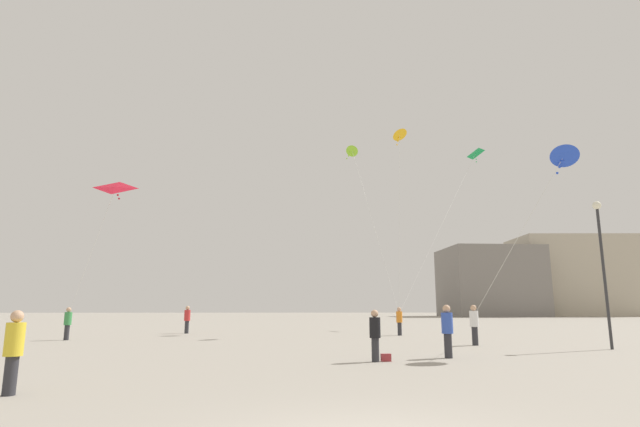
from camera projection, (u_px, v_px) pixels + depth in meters
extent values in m
cylinder|color=#2D2D33|center=(375.00, 350.00, 15.60)|extent=(0.24, 0.24, 0.74)
cylinder|color=black|center=(375.00, 328.00, 15.73)|extent=(0.35, 0.35, 0.64)
sphere|color=tan|center=(375.00, 314.00, 15.81)|extent=(0.24, 0.24, 0.24)
cylinder|color=#2D2D33|center=(400.00, 329.00, 30.05)|extent=(0.25, 0.25, 0.77)
cylinder|color=orange|center=(399.00, 317.00, 30.19)|extent=(0.37, 0.37, 0.67)
sphere|color=tan|center=(399.00, 309.00, 30.27)|extent=(0.25, 0.25, 0.25)
cylinder|color=#2D2D33|center=(187.00, 327.00, 32.33)|extent=(0.26, 0.26, 0.81)
cylinder|color=red|center=(187.00, 315.00, 32.47)|extent=(0.39, 0.39, 0.71)
sphere|color=tan|center=(188.00, 308.00, 32.56)|extent=(0.26, 0.26, 0.26)
cylinder|color=#2D2D33|center=(67.00, 333.00, 25.80)|extent=(0.25, 0.25, 0.77)
cylinder|color=#388C47|center=(68.00, 319.00, 25.94)|extent=(0.37, 0.37, 0.67)
sphere|color=tan|center=(69.00, 310.00, 26.02)|extent=(0.25, 0.25, 0.25)
cylinder|color=#2D2D33|center=(475.00, 336.00, 22.28)|extent=(0.27, 0.27, 0.82)
cylinder|color=white|center=(474.00, 319.00, 22.42)|extent=(0.39, 0.39, 0.71)
sphere|color=tan|center=(473.00, 308.00, 22.51)|extent=(0.27, 0.27, 0.27)
cylinder|color=#2D2D33|center=(448.00, 346.00, 16.75)|extent=(0.26, 0.26, 0.81)
cylinder|color=#3351B7|center=(447.00, 323.00, 16.89)|extent=(0.39, 0.39, 0.71)
sphere|color=tan|center=(446.00, 309.00, 16.98)|extent=(0.26, 0.26, 0.26)
cylinder|color=#2D2D33|center=(11.00, 376.00, 9.69)|extent=(0.24, 0.24, 0.75)
cylinder|color=yellow|center=(15.00, 339.00, 9.82)|extent=(0.36, 0.36, 0.65)
sphere|color=tan|center=(17.00, 316.00, 9.90)|extent=(0.24, 0.24, 0.24)
cone|color=blue|center=(564.00, 155.00, 19.50)|extent=(1.38, 1.30, 0.80)
sphere|color=blue|center=(562.00, 161.00, 19.59)|extent=(0.10, 0.10, 0.10)
sphere|color=blue|center=(560.00, 167.00, 19.68)|extent=(0.10, 0.10, 0.10)
sphere|color=blue|center=(557.00, 173.00, 19.77)|extent=(0.10, 0.10, 0.10)
cylinder|color=silver|center=(516.00, 241.00, 20.97)|extent=(2.50, 4.34, 6.34)
pyramid|color=red|center=(115.00, 187.00, 25.78)|extent=(1.74, 0.99, 0.73)
sphere|color=red|center=(117.00, 191.00, 25.67)|extent=(0.10, 0.10, 0.10)
sphere|color=red|center=(118.00, 195.00, 25.55)|extent=(0.10, 0.10, 0.10)
sphere|color=red|center=(119.00, 199.00, 25.43)|extent=(0.10, 0.10, 0.10)
cylinder|color=silver|center=(92.00, 252.00, 25.88)|extent=(2.52, 1.57, 6.56)
cone|color=#8CD12D|center=(352.00, 151.00, 37.46)|extent=(1.11, 0.98, 0.79)
sphere|color=#8CD12D|center=(350.00, 153.00, 37.41)|extent=(0.10, 0.10, 0.10)
sphere|color=#8CD12D|center=(349.00, 156.00, 37.36)|extent=(0.10, 0.10, 0.10)
sphere|color=#8CD12D|center=(347.00, 159.00, 37.31)|extent=(0.10, 0.10, 0.10)
cylinder|color=silver|center=(373.00, 224.00, 33.84)|extent=(2.21, 5.18, 12.12)
cone|color=yellow|center=(399.00, 134.00, 34.01)|extent=(1.37, 1.33, 0.73)
sphere|color=yellow|center=(399.00, 138.00, 34.10)|extent=(0.10, 0.10, 0.10)
sphere|color=yellow|center=(398.00, 141.00, 34.19)|extent=(0.10, 0.10, 0.10)
sphere|color=yellow|center=(397.00, 145.00, 34.28)|extent=(0.10, 0.10, 0.10)
cylinder|color=silver|center=(399.00, 219.00, 32.11)|extent=(0.72, 1.53, 12.16)
pyramid|color=green|center=(475.00, 154.00, 43.64)|extent=(1.22, 1.68, 0.90)
sphere|color=green|center=(476.00, 156.00, 43.74)|extent=(0.10, 0.10, 0.10)
sphere|color=green|center=(476.00, 159.00, 43.82)|extent=(0.10, 0.10, 0.10)
sphere|color=green|center=(476.00, 162.00, 43.91)|extent=(0.10, 0.10, 0.10)
cylinder|color=silver|center=(444.00, 219.00, 36.94)|extent=(9.46, 10.64, 13.80)
cube|color=gray|center=(490.00, 282.00, 92.11)|extent=(16.68, 14.67, 12.61)
cube|color=#B2A893|center=(575.00, 277.00, 95.52)|extent=(22.83, 14.11, 15.07)
cylinder|color=#2D2D30|center=(604.00, 277.00, 20.63)|extent=(0.12, 0.12, 5.87)
sphere|color=#EAE5C6|center=(597.00, 205.00, 21.21)|extent=(0.36, 0.36, 0.36)
cube|color=maroon|center=(386.00, 358.00, 15.67)|extent=(0.33, 0.17, 0.24)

